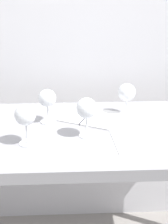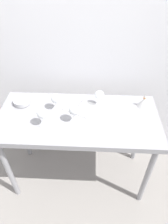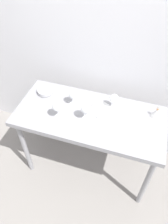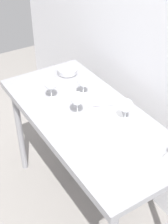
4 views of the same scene
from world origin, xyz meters
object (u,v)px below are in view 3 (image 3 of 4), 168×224
Objects in this scene: wine_glass_far_right at (114,99)px; open_notebook at (93,105)px; tasting_bowl at (45,91)px; wine_glass_near_center at (86,109)px; wine_glass_near_left at (57,107)px; tasting_sheet_upper at (132,124)px; decanter_funnel at (157,113)px; wine_glass_far_left at (73,95)px; tasting_sheet_lower at (106,126)px.

open_notebook is at bearing -172.76° from wine_glass_far_right.
wine_glass_near_center is at bearing -22.99° from tasting_bowl.
wine_glass_near_center is at bearing -69.42° from open_notebook.
wine_glass_far_right reaches higher than tasting_bowl.
tasting_bowl is (-0.71, -0.01, -0.09)m from wine_glass_far_right.
wine_glass_near_left reaches higher than open_notebook.
tasting_sheet_upper is 0.26m from decanter_funnel.
tasting_bowl is at bearing -165.17° from tasting_sheet_upper.
wine_glass_far_left is 0.22m from wine_glass_near_left.
decanter_funnel is at bearing 20.63° from wine_glass_near_center.
decanter_funnel is at bearing 18.47° from wine_glass_near_left.
wine_glass_near_center is 1.21× the size of decanter_funnel.
wine_glass_far_right is 0.71m from tasting_bowl.
wine_glass_near_center reaches higher than tasting_sheet_upper.
wine_glass_near_center is at bearing -133.34° from wine_glass_far_right.
wine_glass_far_right is 0.39× the size of open_notebook.
wine_glass_far_right is 1.11× the size of decanter_funnel.
tasting_sheet_upper is at bearing -139.96° from decanter_funnel.
wine_glass_far_left is 0.75× the size of tasting_sheet_upper.
tasting_sheet_lower is at bearing -132.17° from tasting_sheet_upper.
tasting_bowl is at bearing -156.84° from open_notebook.
wine_glass_far_right is at bearing 32.47° from open_notebook.
wine_glass_near_left reaches higher than wine_glass_far_left.
tasting_sheet_lower is at bearing -147.65° from decanter_funnel.
wine_glass_far_right and wine_glass_far_left have the same top height.
tasting_sheet_lower is at bearing -24.39° from open_notebook.
wine_glass_far_right is 0.92× the size of wine_glass_near_left.
decanter_funnel is at bearing 28.52° from tasting_sheet_lower.
tasting_sheet_upper is 1.38× the size of tasting_bowl.
wine_glass_near_left is at bearing -111.00° from open_notebook.
wine_glass_near_center is 0.24m from tasting_sheet_lower.
wine_glass_far_right reaches higher than open_notebook.
wine_glass_far_right is 0.30m from wine_glass_near_center.
wine_glass_far_left reaches higher than tasting_sheet_upper.
wine_glass_near_left is at bearing -167.08° from wine_glass_near_center.
wine_glass_far_left is at bearing 138.91° from wine_glass_near_center.
wine_glass_near_left reaches higher than decanter_funnel.
wine_glass_near_left is 0.68m from tasting_sheet_upper.
wine_glass_near_center is at bearing 12.92° from wine_glass_near_left.
wine_glass_near_left reaches higher than tasting_bowl.
tasting_sheet_lower is (0.20, -0.03, -0.12)m from wine_glass_near_center.
tasting_sheet_upper is at bearing -8.21° from wine_glass_far_left.
decanter_funnel is (1.11, 0.02, 0.02)m from tasting_bowl.
tasting_bowl is at bearing -179.21° from decanter_funnel.
wine_glass_far_left is 1.11× the size of decanter_funnel.
open_notebook is 0.52m from tasting_bowl.
wine_glass_far_left is at bearing 150.96° from tasting_sheet_lower.
wine_glass_near_center is (0.17, -0.15, 0.01)m from wine_glass_far_left.
open_notebook is at bearing 13.11° from wine_glass_far_left.
open_notebook is at bearing -173.94° from tasting_sheet_upper.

